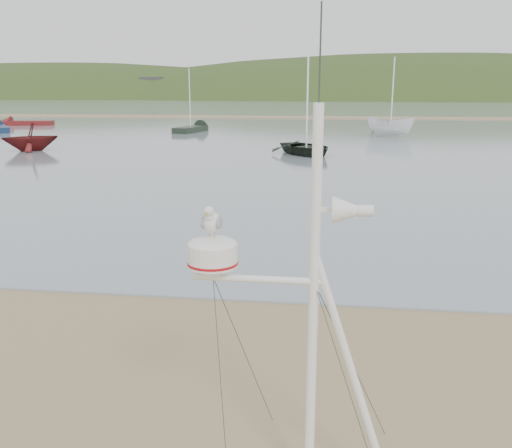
# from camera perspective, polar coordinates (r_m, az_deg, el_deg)

# --- Properties ---
(ground) EXTENTS (560.00, 560.00, 0.00)m
(ground) POSITION_cam_1_polar(r_m,az_deg,el_deg) (7.38, -20.61, -18.74)
(ground) COLOR olive
(ground) RESTS_ON ground
(water) EXTENTS (560.00, 256.00, 0.04)m
(water) POSITION_cam_1_polar(r_m,az_deg,el_deg) (137.49, 6.27, 12.37)
(water) COLOR gray
(water) RESTS_ON ground
(sandbar) EXTENTS (560.00, 7.00, 0.07)m
(sandbar) POSITION_cam_1_polar(r_m,az_deg,el_deg) (75.57, 5.12, 11.12)
(sandbar) COLOR olive
(sandbar) RESTS_ON water
(hill_ridge) EXTENTS (620.00, 180.00, 80.00)m
(hill_ridge) POSITION_cam_1_polar(r_m,az_deg,el_deg) (242.04, 11.17, 8.21)
(hill_ridge) COLOR #263817
(hill_ridge) RESTS_ON ground
(far_cottages) EXTENTS (294.40, 6.30, 8.00)m
(far_cottages) POSITION_cam_1_polar(r_m,az_deg,el_deg) (201.40, 7.63, 13.98)
(far_cottages) COLOR silver
(far_cottages) RESTS_ON ground
(mast_rig) EXTENTS (2.03, 2.17, 4.59)m
(mast_rig) POSITION_cam_1_polar(r_m,az_deg,el_deg) (5.44, 5.19, -16.78)
(mast_rig) COLOR white
(mast_rig) RESTS_ON ground
(boat_dark) EXTENTS (3.09, 2.52, 4.38)m
(boat_dark) POSITION_cam_1_polar(r_m,az_deg,el_deg) (32.53, 5.39, 11.08)
(boat_dark) COLOR black
(boat_dark) RESTS_ON water
(boat_red) EXTENTS (3.08, 3.33, 3.30)m
(boat_red) POSITION_cam_1_polar(r_m,az_deg,el_deg) (37.50, -22.80, 9.63)
(boat_red) COLOR maroon
(boat_red) RESTS_ON water
(boat_white) EXTENTS (2.38, 2.38, 4.44)m
(boat_white) POSITION_cam_1_polar(r_m,az_deg,el_deg) (46.17, 14.09, 11.63)
(boat_white) COLOR white
(boat_white) RESTS_ON water
(sailboat_dark_mid) EXTENTS (2.68, 6.28, 6.10)m
(sailboat_dark_mid) POSITION_cam_1_polar(r_m,az_deg,el_deg) (51.78, -6.16, 10.02)
(sailboat_dark_mid) COLOR black
(sailboat_dark_mid) RESTS_ON ground
(dinghy_red_far) EXTENTS (6.12, 2.34, 1.45)m
(dinghy_red_far) POSITION_cam_1_polar(r_m,az_deg,el_deg) (64.67, -23.82, 9.70)
(dinghy_red_far) COLOR maroon
(dinghy_red_far) RESTS_ON ground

